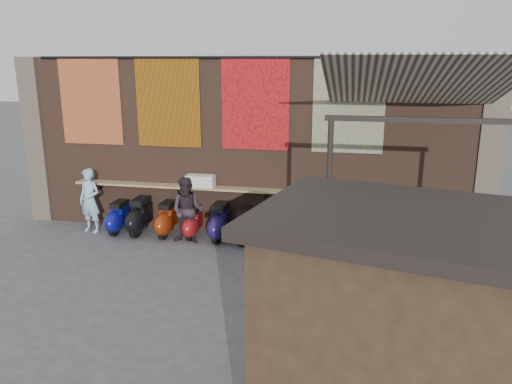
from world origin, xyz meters
TOP-DOWN VIEW (x-y plane):
  - ground at (0.00, 0.00)m, footprint 70.00×70.00m
  - brick_wall at (0.00, 2.70)m, footprint 10.00×0.40m
  - pier_left at (-5.20, 2.70)m, footprint 0.50×0.50m
  - pier_right at (5.20, 2.70)m, footprint 0.50×0.50m
  - eating_counter at (0.00, 2.33)m, footprint 8.00×0.32m
  - shelf_box at (-0.94, 2.30)m, footprint 0.64×0.28m
  - tapestry_redgold at (-3.60, 2.48)m, footprint 1.50×0.02m
  - tapestry_sun at (-1.70, 2.48)m, footprint 1.50×0.02m
  - tapestry_orange at (0.30, 2.48)m, footprint 1.50×0.02m
  - tapestry_multi at (2.30, 2.48)m, footprint 1.50×0.02m
  - hang_rail at (0.00, 2.47)m, footprint 9.50×0.06m
  - scooter_stool_0 at (-2.86, 1.98)m, footprint 0.35×0.77m
  - scooter_stool_1 at (-2.34, 2.02)m, footprint 0.39×0.88m
  - scooter_stool_2 at (-1.67, 2.01)m, footprint 0.37×0.82m
  - scooter_stool_3 at (-1.05, 2.02)m, footprint 0.33×0.74m
  - scooter_stool_4 at (-0.42, 2.00)m, footprint 0.39×0.86m
  - scooter_stool_5 at (0.15, 1.96)m, footprint 0.35×0.78m
  - scooter_stool_6 at (0.70, 2.00)m, footprint 0.32×0.72m
  - scooter_stool_7 at (1.31, 2.01)m, footprint 0.39×0.87m
  - scooter_stool_8 at (2.00, 1.95)m, footprint 0.36×0.80m
  - scooter_stool_9 at (2.58, 2.00)m, footprint 0.34×0.75m
  - diner_left at (-3.52, 1.94)m, footprint 0.62×0.48m
  - diner_right at (-1.05, 1.68)m, footprint 0.72×0.57m
  - shopper_navy at (3.16, -0.03)m, footprint 0.93×0.88m
  - shopper_tan at (3.01, -0.10)m, footprint 0.86×0.76m
  - market_stall at (2.97, -3.95)m, footprint 2.67×2.24m
  - stall_roof at (2.97, -3.95)m, footprint 3.01×2.56m
  - stall_sign at (3.18, -3.07)m, footprint 1.18×0.32m
  - stall_shelf at (3.18, -3.07)m, footprint 1.91×0.55m
  - awning_canvas at (3.50, 0.90)m, footprint 3.20×3.28m
  - awning_ledger at (3.50, 2.49)m, footprint 3.30×0.08m
  - awning_header at (3.50, -0.60)m, footprint 3.00×0.08m
  - awning_post_left at (2.10, -0.60)m, footprint 0.09×0.09m

SIDE VIEW (x-z plane):
  - ground at x=0.00m, z-range 0.00..0.00m
  - scooter_stool_6 at x=0.70m, z-range 0.00..0.69m
  - scooter_stool_3 at x=-1.05m, z-range 0.00..0.70m
  - scooter_stool_9 at x=2.58m, z-range 0.00..0.71m
  - scooter_stool_0 at x=-2.86m, z-range 0.00..0.74m
  - scooter_stool_5 at x=0.15m, z-range 0.00..0.74m
  - scooter_stool_8 at x=2.00m, z-range 0.00..0.76m
  - scooter_stool_2 at x=-1.67m, z-range 0.00..0.78m
  - scooter_stool_4 at x=-0.42m, z-range 0.00..0.81m
  - scooter_stool_7 at x=1.31m, z-range 0.00..0.82m
  - scooter_stool_1 at x=-2.34m, z-range 0.00..0.83m
  - diner_right at x=-1.05m, z-range 0.00..1.48m
  - shopper_tan at x=3.01m, z-range 0.00..1.49m
  - diner_left at x=-3.52m, z-range 0.00..1.51m
  - shopper_navy at x=3.16m, z-range 0.00..1.54m
  - stall_shelf at x=3.18m, z-range 0.89..0.95m
  - eating_counter at x=0.00m, z-range 1.08..1.12m
  - shelf_box at x=-0.94m, z-range 1.12..1.40m
  - market_stall at x=2.97m, z-range 0.00..2.53m
  - awning_post_left at x=2.10m, z-range 0.00..3.10m
  - stall_sign at x=3.18m, z-range 1.58..2.08m
  - brick_wall at x=0.00m, z-range 0.00..4.00m
  - pier_left at x=-5.20m, z-range 0.00..4.00m
  - pier_right at x=5.20m, z-range 0.00..4.00m
  - stall_roof at x=2.97m, z-range 2.53..2.65m
  - tapestry_redgold at x=-3.60m, z-range 2.00..4.00m
  - tapestry_sun at x=-1.70m, z-range 2.00..4.00m
  - tapestry_orange at x=0.30m, z-range 2.00..4.00m
  - tapestry_multi at x=2.30m, z-range 2.00..4.00m
  - awning_header at x=3.50m, z-range 3.04..3.12m
  - awning_canvas at x=3.50m, z-range 3.07..4.03m
  - awning_ledger at x=3.50m, z-range 3.89..4.01m
  - hang_rail at x=0.00m, z-range 3.95..4.01m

